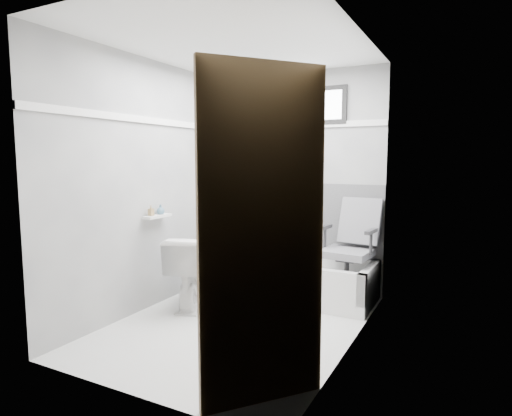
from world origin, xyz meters
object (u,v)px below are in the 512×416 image
Objects in this scene: bathtub at (301,278)px; soap_bottle_a at (151,210)px; soap_bottle_b at (161,209)px; office_chair at (347,246)px; door at (282,252)px; toilet at (194,271)px.

soap_bottle_a is at bearing -140.90° from bathtub.
bathtub is 1.61m from soap_bottle_b.
office_chair is 9.46× the size of soap_bottle_a.
office_chair is at bearing 97.07° from door.
bathtub is at bearing 108.75° from door.
toilet is at bearing 35.90° from soap_bottle_a.
door is (0.28, -2.26, 0.41)m from office_chair.
office_chair is 1.32× the size of toilet.
office_chair is 0.47× the size of door.
office_chair reaches higher than bathtub.
bathtub is 1.12m from toilet.
door reaches higher than soap_bottle_a.
toilet is at bearing 15.99° from soap_bottle_b.
toilet is (-1.32, -0.77, -0.24)m from office_chair.
door reaches higher than toilet.
office_chair reaches higher than soap_bottle_b.
bathtub is 2.09× the size of toilet.
door is 2.30m from soap_bottle_a.
office_chair is 1.89m from soap_bottle_b.
office_chair is 1.55m from toilet.
soap_bottle_b is (-1.17, -0.81, 0.75)m from bathtub.
office_chair is 2.31m from door.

